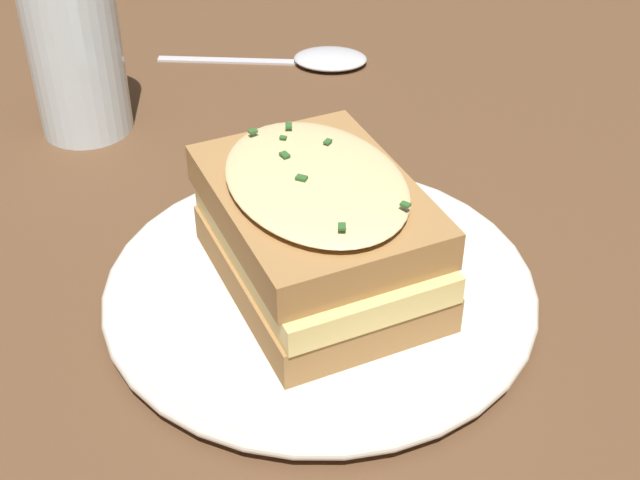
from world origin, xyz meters
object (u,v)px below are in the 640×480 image
dinner_plate (320,289)px  sandwich (318,230)px  water_glass (76,54)px  spoon (319,59)px

dinner_plate → sandwich: size_ratio=1.63×
dinner_plate → water_glass: size_ratio=2.04×
sandwich → spoon: size_ratio=0.91×
dinner_plate → sandwich: 0.04m
sandwich → dinner_plate: bearing=-3.9°
dinner_plate → water_glass: (-0.25, -0.06, 0.05)m
water_glass → sandwich: bearing=13.8°
water_glass → spoon: 0.20m
water_glass → spoon: size_ratio=0.73×
sandwich → spoon: bearing=152.2°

